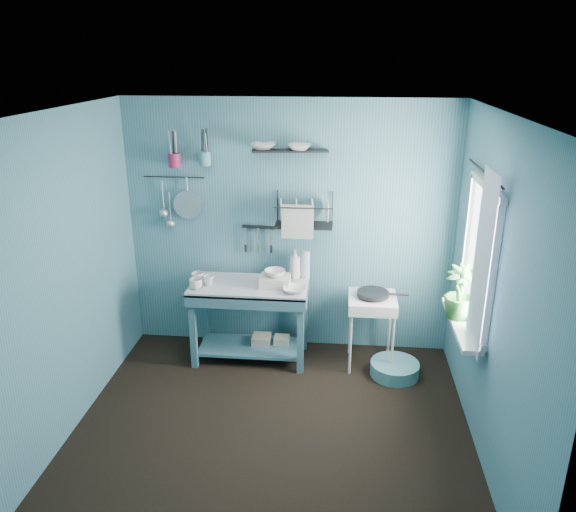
# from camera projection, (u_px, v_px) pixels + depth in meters

# --- Properties ---
(floor) EXTENTS (3.20, 3.20, 0.00)m
(floor) POSITION_uv_depth(u_px,v_px,m) (271.00, 431.00, 4.53)
(floor) COLOR black
(floor) RESTS_ON ground
(ceiling) EXTENTS (3.20, 3.20, 0.00)m
(ceiling) POSITION_uv_depth(u_px,v_px,m) (268.00, 114.00, 3.68)
(ceiling) COLOR silver
(ceiling) RESTS_ON ground
(wall_back) EXTENTS (3.20, 0.00, 3.20)m
(wall_back) POSITION_uv_depth(u_px,v_px,m) (289.00, 229.00, 5.51)
(wall_back) COLOR #3C6C7B
(wall_back) RESTS_ON ground
(wall_front) EXTENTS (3.20, 0.00, 3.20)m
(wall_front) POSITION_uv_depth(u_px,v_px,m) (229.00, 412.00, 2.70)
(wall_front) COLOR #3C6C7B
(wall_front) RESTS_ON ground
(wall_left) EXTENTS (0.00, 3.00, 3.00)m
(wall_left) POSITION_uv_depth(u_px,v_px,m) (61.00, 281.00, 4.25)
(wall_left) COLOR #3C6C7B
(wall_left) RESTS_ON ground
(wall_right) EXTENTS (0.00, 3.00, 3.00)m
(wall_right) POSITION_uv_depth(u_px,v_px,m) (494.00, 298.00, 3.96)
(wall_right) COLOR #3C6C7B
(wall_right) RESTS_ON ground
(work_counter) EXTENTS (1.21, 0.76, 0.80)m
(work_counter) POSITION_uv_depth(u_px,v_px,m) (250.00, 321.00, 5.49)
(work_counter) COLOR #335F6C
(work_counter) RESTS_ON floor
(mug_left) EXTENTS (0.12, 0.12, 0.10)m
(mug_left) POSITION_uv_depth(u_px,v_px,m) (196.00, 284.00, 5.23)
(mug_left) COLOR silver
(mug_left) RESTS_ON work_counter
(mug_mid) EXTENTS (0.14, 0.14, 0.09)m
(mug_mid) POSITION_uv_depth(u_px,v_px,m) (209.00, 280.00, 5.32)
(mug_mid) COLOR silver
(mug_mid) RESTS_ON work_counter
(mug_right) EXTENTS (0.17, 0.17, 0.10)m
(mug_right) POSITION_uv_depth(u_px,v_px,m) (198.00, 277.00, 5.39)
(mug_right) COLOR silver
(mug_right) RESTS_ON work_counter
(wash_tub) EXTENTS (0.28, 0.22, 0.10)m
(wash_tub) POSITION_uv_depth(u_px,v_px,m) (275.00, 281.00, 5.30)
(wash_tub) COLOR beige
(wash_tub) RESTS_ON work_counter
(tub_bowl) EXTENTS (0.20, 0.19, 0.06)m
(tub_bowl) POSITION_uv_depth(u_px,v_px,m) (275.00, 273.00, 5.27)
(tub_bowl) COLOR silver
(tub_bowl) RESTS_ON wash_tub
(soap_bottle) EXTENTS (0.11, 0.12, 0.30)m
(soap_bottle) POSITION_uv_depth(u_px,v_px,m) (295.00, 264.00, 5.45)
(soap_bottle) COLOR beige
(soap_bottle) RESTS_ON work_counter
(water_bottle) EXTENTS (0.09, 0.09, 0.28)m
(water_bottle) POSITION_uv_depth(u_px,v_px,m) (305.00, 264.00, 5.47)
(water_bottle) COLOR #B0C0C4
(water_bottle) RESTS_ON work_counter
(counter_bowl) EXTENTS (0.22, 0.22, 0.05)m
(counter_bowl) POSITION_uv_depth(u_px,v_px,m) (295.00, 290.00, 5.17)
(counter_bowl) COLOR silver
(counter_bowl) RESTS_ON work_counter
(hotplate_stand) EXTENTS (0.51, 0.51, 0.72)m
(hotplate_stand) POSITION_uv_depth(u_px,v_px,m) (371.00, 331.00, 5.39)
(hotplate_stand) COLOR silver
(hotplate_stand) RESTS_ON floor
(frying_pan) EXTENTS (0.30, 0.30, 0.03)m
(frying_pan) POSITION_uv_depth(u_px,v_px,m) (373.00, 293.00, 5.25)
(frying_pan) COLOR black
(frying_pan) RESTS_ON hotplate_stand
(knife_strip) EXTENTS (0.32, 0.04, 0.03)m
(knife_strip) POSITION_uv_depth(u_px,v_px,m) (258.00, 227.00, 5.50)
(knife_strip) COLOR black
(knife_strip) RESTS_ON wall_back
(dish_rack) EXTENTS (0.56, 0.26, 0.32)m
(dish_rack) POSITION_uv_depth(u_px,v_px,m) (304.00, 210.00, 5.29)
(dish_rack) COLOR black
(dish_rack) RESTS_ON wall_back
(upper_shelf) EXTENTS (0.72, 0.29, 0.01)m
(upper_shelf) POSITION_uv_depth(u_px,v_px,m) (290.00, 151.00, 5.15)
(upper_shelf) COLOR black
(upper_shelf) RESTS_ON wall_back
(shelf_bowl_left) EXTENTS (0.24, 0.24, 0.06)m
(shelf_bowl_left) POSITION_uv_depth(u_px,v_px,m) (263.00, 150.00, 5.17)
(shelf_bowl_left) COLOR silver
(shelf_bowl_left) RESTS_ON upper_shelf
(shelf_bowl_right) EXTENTS (0.22, 0.22, 0.05)m
(shelf_bowl_right) POSITION_uv_depth(u_px,v_px,m) (299.00, 152.00, 5.14)
(shelf_bowl_right) COLOR silver
(shelf_bowl_right) RESTS_ON upper_shelf
(utensil_cup_magenta) EXTENTS (0.11, 0.11, 0.13)m
(utensil_cup_magenta) POSITION_uv_depth(u_px,v_px,m) (174.00, 160.00, 5.30)
(utensil_cup_magenta) COLOR #971B44
(utensil_cup_magenta) RESTS_ON wall_back
(utensil_cup_teal) EXTENTS (0.11, 0.11, 0.13)m
(utensil_cup_teal) POSITION_uv_depth(u_px,v_px,m) (205.00, 158.00, 5.27)
(utensil_cup_teal) COLOR teal
(utensil_cup_teal) RESTS_ON wall_back
(colander) EXTENTS (0.28, 0.03, 0.28)m
(colander) POSITION_uv_depth(u_px,v_px,m) (188.00, 205.00, 5.47)
(colander) COLOR #AFB2B7
(colander) RESTS_ON wall_back
(ladle_outer) EXTENTS (0.01, 0.01, 0.30)m
(ladle_outer) POSITION_uv_depth(u_px,v_px,m) (163.00, 196.00, 5.48)
(ladle_outer) COLOR #AFB2B7
(ladle_outer) RESTS_ON wall_back
(ladle_inner) EXTENTS (0.01, 0.01, 0.30)m
(ladle_inner) POSITION_uv_depth(u_px,v_px,m) (170.00, 207.00, 5.51)
(ladle_inner) COLOR #AFB2B7
(ladle_inner) RESTS_ON wall_back
(hook_rail) EXTENTS (0.60, 0.01, 0.01)m
(hook_rail) POSITION_uv_depth(u_px,v_px,m) (174.00, 177.00, 5.41)
(hook_rail) COLOR black
(hook_rail) RESTS_ON wall_back
(window_glass) EXTENTS (0.00, 1.10, 1.10)m
(window_glass) POSITION_uv_depth(u_px,v_px,m) (481.00, 256.00, 4.33)
(window_glass) COLOR white
(window_glass) RESTS_ON wall_right
(windowsill) EXTENTS (0.16, 0.95, 0.04)m
(windowsill) POSITION_uv_depth(u_px,v_px,m) (461.00, 324.00, 4.54)
(windowsill) COLOR silver
(windowsill) RESTS_ON wall_right
(curtain) EXTENTS (0.00, 1.35, 1.35)m
(curtain) POSITION_uv_depth(u_px,v_px,m) (481.00, 263.00, 4.03)
(curtain) COLOR white
(curtain) RESTS_ON wall_right
(curtain_rod) EXTENTS (0.02, 1.05, 0.02)m
(curtain_rod) POSITION_uv_depth(u_px,v_px,m) (485.00, 173.00, 4.11)
(curtain_rod) COLOR black
(curtain_rod) RESTS_ON wall_right
(potted_plant) EXTENTS (0.28, 0.28, 0.45)m
(potted_plant) POSITION_uv_depth(u_px,v_px,m) (460.00, 292.00, 4.53)
(potted_plant) COLOR #2C6829
(potted_plant) RESTS_ON windowsill
(storage_tin_large) EXTENTS (0.18, 0.18, 0.22)m
(storage_tin_large) POSITION_uv_depth(u_px,v_px,m) (262.00, 345.00, 5.63)
(storage_tin_large) COLOR gray
(storage_tin_large) RESTS_ON floor
(storage_tin_small) EXTENTS (0.15, 0.15, 0.20)m
(storage_tin_small) POSITION_uv_depth(u_px,v_px,m) (282.00, 346.00, 5.64)
(storage_tin_small) COLOR gray
(storage_tin_small) RESTS_ON floor
(floor_basin) EXTENTS (0.46, 0.46, 0.13)m
(floor_basin) POSITION_uv_depth(u_px,v_px,m) (395.00, 369.00, 5.30)
(floor_basin) COLOR teal
(floor_basin) RESTS_ON floor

